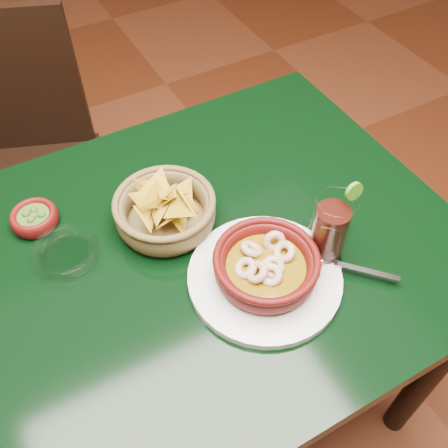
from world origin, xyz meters
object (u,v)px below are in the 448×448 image
shrimp_plate (266,269)px  chip_basket (165,210)px  dining_chair (24,162)px  cola_drink (330,230)px  dining_table (159,293)px

shrimp_plate → chip_basket: (-0.10, 0.21, 0.00)m
dining_chair → cola_drink: size_ratio=5.17×
dining_chair → cola_drink: (0.43, -0.84, 0.32)m
dining_chair → cola_drink: bearing=-62.9°
dining_table → dining_chair: (-0.14, 0.70, -0.15)m
chip_basket → dining_chair: bearing=108.2°
dining_table → cola_drink: bearing=-25.1°
shrimp_plate → cola_drink: bearing=-3.8°
shrimp_plate → cola_drink: 0.13m
dining_chair → chip_basket: bearing=-71.8°
shrimp_plate → dining_table: bearing=142.3°
dining_chair → shrimp_plate: bearing=-69.9°
dining_chair → chip_basket: dining_chair is taller
dining_table → dining_chair: size_ratio=1.31×
dining_table → cola_drink: (0.29, -0.14, 0.18)m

